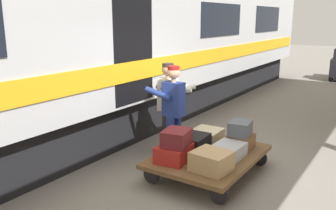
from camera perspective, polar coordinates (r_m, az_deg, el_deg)
The scene contains 13 objects.
ground_plane at distance 6.09m, azimuth 10.55°, elevation -10.81°, with size 60.00×60.00×0.00m, color gray.
train_car at distance 7.66m, azimuth -14.34°, elevation 9.98°, with size 3.02×21.04×4.00m.
luggage_cart at distance 5.94m, azimuth 6.50°, elevation -8.20°, with size 1.44×1.99×0.35m.
suitcase_tan_vintage at distance 5.28m, azimuth 6.96°, elevation -8.86°, with size 0.52×0.47×0.29m, color tan.
suitcase_gray_aluminum at distance 5.75m, azimuth 9.44°, elevation -7.36°, with size 0.43×0.62×0.22m, color #9EA0A5.
suitcase_red_plastic at distance 5.58m, azimuth 0.96°, elevation -7.69°, with size 0.45×0.54×0.25m, color #AD231E.
suitcase_black_hardshell at distance 6.02m, azimuth 3.79°, elevation -5.99°, with size 0.49×0.53×0.27m, color black.
suitcase_cream_canvas at distance 6.48m, azimuth 6.22°, elevation -4.81°, with size 0.48×0.51×0.22m, color beige.
suitcase_brown_leather at distance 6.23m, azimuth 11.54°, elevation -5.71°, with size 0.37×0.44×0.24m, color brown.
suitcase_slate_roller at distance 6.15m, azimuth 11.43°, elevation -3.63°, with size 0.33×0.42×0.24m, color #4C515B.
suitcase_maroon_trunk at distance 5.49m, azimuth 1.37°, elevation -5.28°, with size 0.37×0.44×0.26m, color maroon.
porter_in_overalls at distance 6.32m, azimuth 0.75°, elevation -0.75°, with size 0.67×0.43×1.70m.
porter_by_door at distance 6.67m, azimuth 0.15°, elevation 0.02°, with size 0.73×0.56×1.70m.
Camera 1 is at (-2.10, 5.14, 2.51)m, focal length 38.26 mm.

